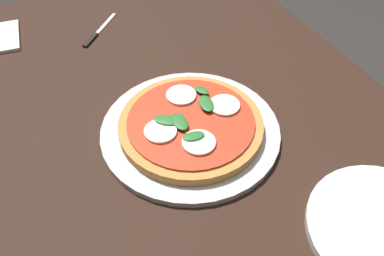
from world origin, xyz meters
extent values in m
cube|color=black|center=(0.00, 0.00, 0.74)|extent=(1.24, 0.83, 0.04)
cube|color=black|center=(0.54, -0.34, 0.36)|extent=(0.07, 0.07, 0.72)
cube|color=black|center=(0.54, 0.34, 0.36)|extent=(0.07, 0.07, 0.72)
cylinder|color=silver|center=(-0.02, 0.00, 0.76)|extent=(0.32, 0.32, 0.01)
cylinder|color=#C6843F|center=(-0.02, 0.00, 0.78)|extent=(0.26, 0.26, 0.02)
cylinder|color=#B7381E|center=(-0.02, 0.00, 0.79)|extent=(0.23, 0.23, 0.00)
cylinder|color=white|center=(0.04, -0.01, 0.79)|extent=(0.06, 0.06, 0.00)
cylinder|color=white|center=(-0.03, 0.06, 0.79)|extent=(0.06, 0.06, 0.00)
cylinder|color=white|center=(-0.08, 0.01, 0.79)|extent=(0.06, 0.06, 0.00)
cylinder|color=white|center=(-0.01, -0.07, 0.79)|extent=(0.06, 0.06, 0.00)
ellipsoid|color=#286B2D|center=(0.04, -0.05, 0.80)|extent=(0.03, 0.03, 0.00)
ellipsoid|color=#286B2D|center=(-0.02, 0.02, 0.80)|extent=(0.05, 0.03, 0.00)
ellipsoid|color=#286B2D|center=(0.00, -0.04, 0.80)|extent=(0.05, 0.03, 0.00)
ellipsoid|color=#286B2D|center=(-0.06, 0.01, 0.80)|extent=(0.03, 0.04, 0.00)
ellipsoid|color=#286B2D|center=(-0.01, 0.04, 0.80)|extent=(0.05, 0.05, 0.00)
cube|color=black|center=(0.35, 0.09, 0.76)|extent=(0.05, 0.05, 0.01)
cube|color=silver|center=(0.41, 0.04, 0.76)|extent=(0.08, 0.07, 0.00)
camera|label=1|loc=(-0.47, 0.20, 1.27)|focal=36.63mm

